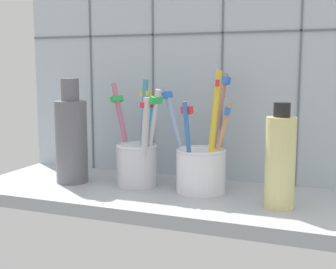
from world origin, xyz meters
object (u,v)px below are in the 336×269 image
at_px(ceramic_vase, 70,138).
at_px(soap_bottle, 280,160).
at_px(toothbrush_cup_right, 201,164).
at_px(toothbrush_cup_left, 138,158).

distance_m(ceramic_vase, soap_bottle, 0.35).
height_order(toothbrush_cup_right, ceramic_vase, toothbrush_cup_right).
height_order(ceramic_vase, soap_bottle, ceramic_vase).
height_order(toothbrush_cup_right, soap_bottle, toothbrush_cup_right).
relative_size(toothbrush_cup_left, ceramic_vase, 0.99).
bearing_deg(soap_bottle, toothbrush_cup_left, 170.13).
distance_m(toothbrush_cup_right, ceramic_vase, 0.23).
bearing_deg(ceramic_vase, toothbrush_cup_right, 6.90).
bearing_deg(toothbrush_cup_right, soap_bottle, -18.32).
bearing_deg(toothbrush_cup_right, ceramic_vase, -173.10).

